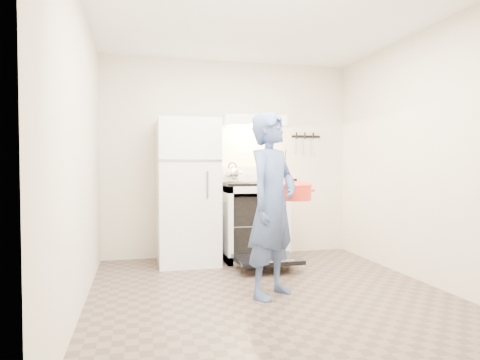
# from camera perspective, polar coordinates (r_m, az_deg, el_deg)

# --- Properties ---
(floor) EXTENTS (3.60, 3.60, 0.00)m
(floor) POSITION_cam_1_polar(r_m,az_deg,el_deg) (3.97, 4.23, -15.10)
(floor) COLOR brown
(floor) RESTS_ON ground
(back_wall) EXTENTS (3.20, 0.02, 2.50)m
(back_wall) POSITION_cam_1_polar(r_m,az_deg,el_deg) (5.53, -1.43, 2.87)
(back_wall) COLOR beige
(back_wall) RESTS_ON ground
(refrigerator) EXTENTS (0.70, 0.70, 1.70)m
(refrigerator) POSITION_cam_1_polar(r_m,az_deg,el_deg) (5.10, -6.99, -1.56)
(refrigerator) COLOR white
(refrigerator) RESTS_ON floor
(stove_body) EXTENTS (0.76, 0.65, 0.92)m
(stove_body) POSITION_cam_1_polar(r_m,az_deg,el_deg) (5.32, 1.75, -5.63)
(stove_body) COLOR white
(stove_body) RESTS_ON floor
(cooktop) EXTENTS (0.76, 0.65, 0.03)m
(cooktop) POSITION_cam_1_polar(r_m,az_deg,el_deg) (5.27, 1.75, -0.51)
(cooktop) COLOR black
(cooktop) RESTS_ON stove_body
(backsplash) EXTENTS (0.76, 0.07, 0.20)m
(backsplash) POSITION_cam_1_polar(r_m,az_deg,el_deg) (5.55, 0.98, 0.81)
(backsplash) COLOR white
(backsplash) RESTS_ON cooktop
(oven_door) EXTENTS (0.70, 0.54, 0.04)m
(oven_door) POSITION_cam_1_polar(r_m,az_deg,el_deg) (4.81, 3.64, -10.49)
(oven_door) COLOR black
(oven_door) RESTS_ON floor
(oven_rack) EXTENTS (0.60, 0.52, 0.01)m
(oven_rack) POSITION_cam_1_polar(r_m,az_deg,el_deg) (5.32, 1.75, -5.84)
(oven_rack) COLOR slate
(oven_rack) RESTS_ON stove_body
(range_hood) EXTENTS (0.76, 0.50, 0.12)m
(range_hood) POSITION_cam_1_polar(r_m,az_deg,el_deg) (5.37, 1.55, 7.82)
(range_hood) COLOR white
(range_hood) RESTS_ON back_wall
(knife_strip) EXTENTS (0.40, 0.02, 0.03)m
(knife_strip) POSITION_cam_1_polar(r_m,az_deg,el_deg) (5.84, 8.77, 5.75)
(knife_strip) COLOR black
(knife_strip) RESTS_ON back_wall
(pizza_stone) EXTENTS (0.30, 0.30, 0.02)m
(pizza_stone) POSITION_cam_1_polar(r_m,az_deg,el_deg) (5.26, 2.50, -5.77)
(pizza_stone) COLOR olive
(pizza_stone) RESTS_ON oven_rack
(tea_kettle) EXTENTS (0.20, 0.17, 0.25)m
(tea_kettle) POSITION_cam_1_polar(r_m,az_deg,el_deg) (5.32, -1.01, 1.02)
(tea_kettle) COLOR #BDBDC1
(tea_kettle) RESTS_ON cooktop
(utensil_jar) EXTENTS (0.11, 0.11, 0.13)m
(utensil_jar) POSITION_cam_1_polar(r_m,az_deg,el_deg) (5.12, 5.88, 0.64)
(utensil_jar) COLOR silver
(utensil_jar) RESTS_ON cooktop
(person) EXTENTS (0.71, 0.68, 1.63)m
(person) POSITION_cam_1_polar(r_m,az_deg,el_deg) (3.80, 4.32, -3.27)
(person) COLOR #32486F
(person) RESTS_ON floor
(dutch_oven) EXTENTS (0.38, 0.31, 0.24)m
(dutch_oven) POSITION_cam_1_polar(r_m,az_deg,el_deg) (4.20, 7.39, -1.71)
(dutch_oven) COLOR red
(dutch_oven) RESTS_ON person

